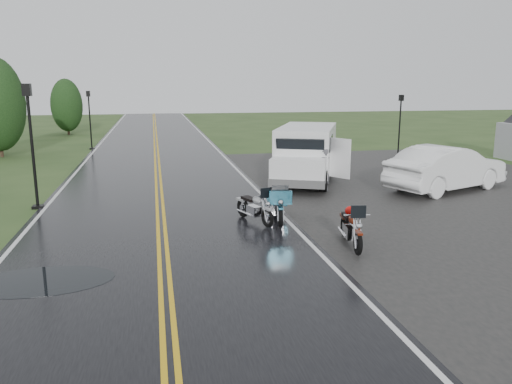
% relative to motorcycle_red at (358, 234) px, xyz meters
% --- Properties ---
extents(ground, '(120.00, 120.00, 0.00)m').
position_rel_motorcycle_red_xyz_m(ground, '(-4.64, 1.35, -0.60)').
color(ground, '#2D471E').
rests_on(ground, ground).
extents(road, '(8.00, 100.00, 0.04)m').
position_rel_motorcycle_red_xyz_m(road, '(-4.64, 11.35, -0.58)').
color(road, black).
rests_on(road, ground).
extents(parking_pad, '(14.00, 24.00, 0.03)m').
position_rel_motorcycle_red_xyz_m(parking_pad, '(6.36, 6.35, -0.59)').
color(parking_pad, black).
rests_on(parking_pad, ground).
extents(motorcycle_red, '(1.07, 2.14, 1.21)m').
position_rel_motorcycle_red_xyz_m(motorcycle_red, '(0.00, 0.00, 0.00)').
color(motorcycle_red, '#59190A').
rests_on(motorcycle_red, ground).
extents(motorcycle_teal, '(1.08, 2.19, 1.24)m').
position_rel_motorcycle_red_xyz_m(motorcycle_teal, '(-1.25, 2.71, 0.02)').
color(motorcycle_teal, '#052A38').
rests_on(motorcycle_teal, ground).
extents(motorcycle_silver, '(1.33, 2.06, 1.14)m').
position_rel_motorcycle_red_xyz_m(motorcycle_silver, '(-1.62, 2.79, -0.03)').
color(motorcycle_silver, '#989A9F').
rests_on(motorcycle_silver, ground).
extents(van_white, '(4.57, 6.56, 2.41)m').
position_rel_motorcycle_red_xyz_m(van_white, '(-0.08, 7.99, 0.60)').
color(van_white, white).
rests_on(van_white, ground).
extents(person_at_van, '(0.74, 0.67, 1.70)m').
position_rel_motorcycle_red_xyz_m(person_at_van, '(1.67, 7.33, 0.24)').
color(person_at_van, '#504F54').
rests_on(person_at_van, ground).
extents(sedan_white, '(5.64, 3.65, 1.76)m').
position_rel_motorcycle_red_xyz_m(sedan_white, '(6.46, 6.60, 0.27)').
color(sedan_white, white).
rests_on(sedan_white, ground).
extents(lamp_post_near_left, '(0.36, 0.36, 4.20)m').
position_rel_motorcycle_red_xyz_m(lamp_post_near_left, '(-8.72, 6.79, 1.50)').
color(lamp_post_near_left, black).
rests_on(lamp_post_near_left, ground).
extents(lamp_post_far_left, '(0.32, 0.32, 3.75)m').
position_rel_motorcycle_red_xyz_m(lamp_post_far_left, '(-8.71, 22.68, 1.27)').
color(lamp_post_far_left, black).
rests_on(lamp_post_far_left, ground).
extents(lamp_post_far_right, '(0.31, 0.31, 3.58)m').
position_rel_motorcycle_red_xyz_m(lamp_post_far_right, '(8.92, 15.35, 1.19)').
color(lamp_post_far_right, black).
rests_on(lamp_post_far_right, ground).
extents(tree_left_far, '(2.53, 2.53, 3.90)m').
position_rel_motorcycle_red_xyz_m(tree_left_far, '(-11.67, 32.88, 1.35)').
color(tree_left_far, '#1E3D19').
rests_on(tree_left_far, ground).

